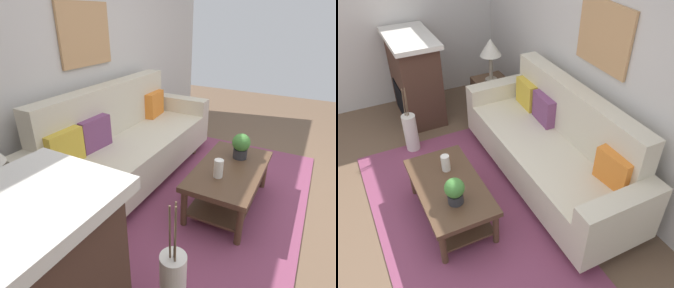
{
  "view_description": "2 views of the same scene",
  "coord_description": "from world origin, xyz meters",
  "views": [
    {
      "loc": [
        -2.41,
        -0.21,
        1.76
      ],
      "look_at": [
        0.05,
        1.14,
        0.47
      ],
      "focal_mm": 29.93,
      "sensor_mm": 36.0,
      "label": 1
    },
    {
      "loc": [
        2.41,
        -0.26,
        2.77
      ],
      "look_at": [
        -0.23,
        1.08,
        0.57
      ],
      "focal_mm": 38.65,
      "sensor_mm": 36.0,
      "label": 2
    }
  ],
  "objects": [
    {
      "name": "floor_vase",
      "position": [
        -1.35,
        0.34,
        0.24
      ],
      "size": [
        0.16,
        0.16,
        0.49
      ],
      "primitive_type": "cylinder",
      "color": "white",
      "rests_on": "ground_plane"
    },
    {
      "name": "tabletop_vase",
      "position": [
        -0.28,
        0.44,
        0.52
      ],
      "size": [
        0.08,
        0.08,
        0.17
      ],
      "primitive_type": "cylinder",
      "color": "white",
      "rests_on": "coffee_table"
    },
    {
      "name": "table_lamp",
      "position": [
        -1.62,
        1.56,
        0.99
      ],
      "size": [
        0.28,
        0.28,
        0.57
      ],
      "color": "gray",
      "rests_on": "side_table"
    },
    {
      "name": "side_table",
      "position": [
        -1.62,
        1.56,
        0.28
      ],
      "size": [
        0.44,
        0.44,
        0.56
      ],
      "primitive_type": "cube",
      "color": "#513826",
      "rests_on": "ground_plane"
    },
    {
      "name": "wall_left",
      "position": [
        -2.71,
        0.52,
        1.35
      ],
      "size": [
        0.1,
        5.05,
        2.7
      ],
      "primitive_type": "cube",
      "color": "silver",
      "rests_on": "ground_plane"
    },
    {
      "name": "framed_painting",
      "position": [
        -0.1,
        2.03,
        1.58
      ],
      "size": [
        0.71,
        0.03,
        0.63
      ],
      "primitive_type": "cube",
      "color": "tan"
    },
    {
      "name": "wall_back",
      "position": [
        0.0,
        2.1,
        1.35
      ],
      "size": [
        5.32,
        0.1,
        2.7
      ],
      "primitive_type": "cube",
      "color": "silver",
      "rests_on": "ground_plane"
    },
    {
      "name": "fireplace",
      "position": [
        -2.11,
        0.66,
        0.59
      ],
      "size": [
        1.02,
        0.58,
        1.16
      ],
      "color": "#472D23",
      "rests_on": "ground_plane"
    },
    {
      "name": "throw_pillow_mustard",
      "position": [
        -0.88,
        1.69,
        0.68
      ],
      "size": [
        0.36,
        0.14,
        0.32
      ],
      "primitive_type": "cube",
      "rotation": [
        0.0,
        0.0,
        -0.04
      ],
      "color": "gold",
      "rests_on": "couch"
    },
    {
      "name": "floor_vase_branch_a",
      "position": [
        -1.33,
        0.34,
        0.67
      ],
      "size": [
        0.05,
        0.03,
        0.36
      ],
      "primitive_type": "cylinder",
      "rotation": [
        -0.04,
        0.11,
        0.0
      ],
      "color": "brown",
      "rests_on": "floor_vase"
    },
    {
      "name": "couch",
      "position": [
        -0.1,
        1.56,
        0.43
      ],
      "size": [
        2.44,
        0.84,
        1.08
      ],
      "color": "beige",
      "rests_on": "ground_plane"
    },
    {
      "name": "floor_vase_branch_c",
      "position": [
        -1.36,
        0.32,
        0.67
      ],
      "size": [
        0.04,
        0.02,
        0.36
      ],
      "primitive_type": "cylinder",
      "rotation": [
        -0.03,
        0.07,
        0.0
      ],
      "color": "brown",
      "rests_on": "floor_vase"
    },
    {
      "name": "area_rug",
      "position": [
        0.0,
        0.5,
        0.01
      ],
      "size": [
        2.89,
        1.66,
        0.01
      ],
      "primitive_type": "cube",
      "color": "#843D5B",
      "rests_on": "ground_plane"
    },
    {
      "name": "potted_plant_tabletop",
      "position": [
        0.18,
        0.37,
        0.57
      ],
      "size": [
        0.18,
        0.18,
        0.26
      ],
      "color": "#2D2D33",
      "rests_on": "coffee_table"
    },
    {
      "name": "ground_plane",
      "position": [
        0.0,
        0.0,
        0.0
      ],
      "size": [
        9.32,
        9.32,
        0.0
      ],
      "primitive_type": "plane",
      "color": "brown"
    },
    {
      "name": "coffee_table",
      "position": [
        -0.07,
        0.39,
        0.31
      ],
      "size": [
        1.1,
        0.6,
        0.43
      ],
      "color": "#513826",
      "rests_on": "ground_plane"
    },
    {
      "name": "floor_vase_branch_b",
      "position": [
        -1.36,
        0.36,
        0.67
      ],
      "size": [
        0.02,
        0.02,
        0.36
      ],
      "primitive_type": "cylinder",
      "rotation": [
        -0.02,
        0.02,
        0.0
      ],
      "color": "brown",
      "rests_on": "floor_vase"
    },
    {
      "name": "throw_pillow_orange",
      "position": [
        0.67,
        1.69,
        0.68
      ],
      "size": [
        0.37,
        0.16,
        0.32
      ],
      "primitive_type": "cube",
      "rotation": [
        0.0,
        0.0,
        0.11
      ],
      "color": "orange",
      "rests_on": "couch"
    },
    {
      "name": "throw_pillow_plum",
      "position": [
        -0.49,
        1.69,
        0.68
      ],
      "size": [
        0.37,
        0.15,
        0.32
      ],
      "primitive_type": "cube",
      "rotation": [
        0.0,
        0.0,
        -0.07
      ],
      "color": "#7A4270",
      "rests_on": "couch"
    }
  ]
}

